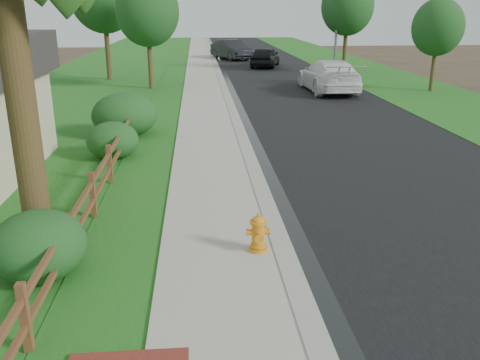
{
  "coord_description": "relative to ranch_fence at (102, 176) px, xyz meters",
  "views": [
    {
      "loc": [
        -1.19,
        -5.73,
        4.55
      ],
      "look_at": [
        -0.32,
        4.62,
        1.03
      ],
      "focal_mm": 38.0,
      "sensor_mm": 36.0,
      "label": 1
    }
  ],
  "objects": [
    {
      "name": "shrub_a",
      "position": [
        -0.42,
        -3.87,
        0.0
      ],
      "size": [
        1.95,
        1.95,
        1.24
      ],
      "primitive_type": "ellipsoid",
      "rotation": [
        0.0,
        0.0,
        0.2
      ],
      "color": "#18451C",
      "rests_on": "ground"
    },
    {
      "name": "tree_near_right",
      "position": [
        15.79,
        16.19,
        2.93
      ],
      "size": [
        2.84,
        2.84,
        5.12
      ],
      "color": "#382816",
      "rests_on": "ground"
    },
    {
      "name": "shrub_d",
      "position": [
        -0.3,
        6.67,
        0.2
      ],
      "size": [
        3.09,
        3.09,
        1.63
      ],
      "primitive_type": "ellipsoid",
      "rotation": [
        0.0,
        0.0,
        0.37
      ],
      "color": "#18451C",
      "rests_on": "ground"
    },
    {
      "name": "wet_gutter",
      "position": [
        4.35,
        28.6,
        -0.6
      ],
      "size": [
        0.5,
        90.0,
        0.0
      ],
      "primitive_type": "cube",
      "color": "black",
      "rests_on": "road"
    },
    {
      "name": "sidewalk",
      "position": [
        2.7,
        28.6,
        -0.57
      ],
      "size": [
        2.2,
        90.0,
        0.1
      ],
      "primitive_type": "cube",
      "color": "#A39B8E",
      "rests_on": "ground"
    },
    {
      "name": "curb",
      "position": [
        4.0,
        28.6,
        -0.56
      ],
      "size": [
        0.4,
        90.0,
        0.12
      ],
      "primitive_type": "cube",
      "color": "gray",
      "rests_on": "ground"
    },
    {
      "name": "tree_mid_right",
      "position": [
        13.17,
        25.07,
        4.06
      ],
      "size": [
        3.71,
        3.71,
        6.74
      ],
      "color": "#382816",
      "rests_on": "ground"
    },
    {
      "name": "boulder",
      "position": [
        -0.3,
        -3.22,
        -0.26
      ],
      "size": [
        1.21,
        0.99,
        0.72
      ],
      "primitive_type": "ellipsoid",
      "rotation": [
        0.0,
        0.0,
        -0.18
      ],
      "color": "brown",
      "rests_on": "ground"
    },
    {
      "name": "ranch_fence",
      "position": [
        0.0,
        0.0,
        0.0
      ],
      "size": [
        0.12,
        16.92,
        1.1
      ],
      "color": "#4A2918",
      "rests_on": "ground"
    },
    {
      "name": "shrub_c",
      "position": [
        -0.3,
        3.72,
        -0.03
      ],
      "size": [
        2.11,
        2.11,
        1.18
      ],
      "primitive_type": "ellipsoid",
      "rotation": [
        0.0,
        0.0,
        -0.37
      ],
      "color": "#18451C",
      "rests_on": "ground"
    },
    {
      "name": "white_suv",
      "position": [
        9.88,
        16.62,
        0.3
      ],
      "size": [
        2.7,
        6.26,
        1.8
      ],
      "primitive_type": "imported",
      "rotation": [
        0.0,
        0.0,
        3.17
      ],
      "color": "white",
      "rests_on": "road"
    },
    {
      "name": "dark_car_far",
      "position": [
        5.65,
        36.39,
        0.28
      ],
      "size": [
        3.86,
        5.65,
        1.76
      ],
      "primitive_type": "imported",
      "rotation": [
        0.0,
        0.0,
        0.41
      ],
      "color": "black",
      "rests_on": "road"
    },
    {
      "name": "verge_far",
      "position": [
        15.1,
        28.6,
        -0.6
      ],
      "size": [
        6.0,
        90.0,
        0.04
      ],
      "primitive_type": "cube",
      "color": "#185619",
      "rests_on": "ground"
    },
    {
      "name": "tree_near_left",
      "position": [
        -0.3,
        18.48,
        3.77
      ],
      "size": [
        3.6,
        3.6,
        6.37
      ],
      "color": "#382816",
      "rests_on": "ground"
    },
    {
      "name": "road",
      "position": [
        8.2,
        28.6,
        -0.61
      ],
      "size": [
        8.0,
        90.0,
        0.02
      ],
      "primitive_type": "cube",
      "color": "black",
      "rests_on": "ground"
    },
    {
      "name": "fire_hydrant",
      "position": [
        3.5,
        -3.32,
        -0.16
      ],
      "size": [
        0.49,
        0.4,
        0.77
      ],
      "color": "gold",
      "rests_on": "sidewalk"
    },
    {
      "name": "grass_strip",
      "position": [
        0.8,
        28.6,
        -0.59
      ],
      "size": [
        1.6,
        90.0,
        0.06
      ],
      "primitive_type": "cube",
      "color": "#185619",
      "rests_on": "ground"
    },
    {
      "name": "lawn_near",
      "position": [
        -4.4,
        28.6,
        -0.6
      ],
      "size": [
        9.0,
        90.0,
        0.04
      ],
      "primitive_type": "cube",
      "color": "#185619",
      "rests_on": "ground"
    },
    {
      "name": "dark_car_mid",
      "position": [
        7.97,
        29.78,
        0.22
      ],
      "size": [
        3.22,
        5.13,
        1.63
      ],
      "primitive_type": "imported",
      "rotation": [
        0.0,
        0.0,
        2.85
      ],
      "color": "black",
      "rests_on": "road"
    },
    {
      "name": "streetlight",
      "position": [
        12.14,
        24.41,
        4.25
      ],
      "size": [
        1.95,
        0.71,
        8.6
      ],
      "color": "slate",
      "rests_on": "ground"
    },
    {
      "name": "ground",
      "position": [
        3.6,
        -6.4,
        -0.62
      ],
      "size": [
        120.0,
        120.0,
        0.0
      ],
      "primitive_type": "plane",
      "color": "#3C3121"
    }
  ]
}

